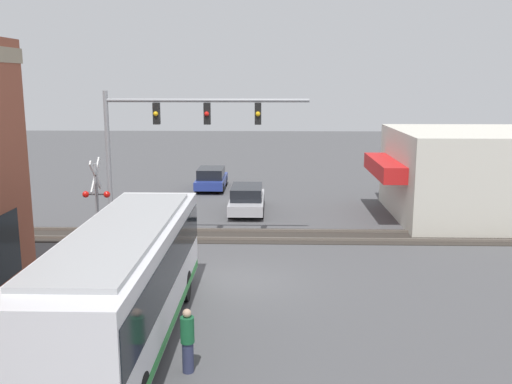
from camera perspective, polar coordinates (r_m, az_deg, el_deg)
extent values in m
plane|color=#4C4C4F|center=(20.44, -1.68, -8.98)|extent=(120.00, 120.00, 0.00)
cube|color=beige|center=(31.55, 21.91, 1.65)|extent=(8.24, 9.18, 4.51)
cube|color=red|center=(30.10, 12.74, 2.42)|extent=(5.77, 1.20, 0.80)
cube|color=silver|center=(15.75, -13.07, -8.64)|extent=(10.48, 2.55, 2.71)
cube|color=black|center=(15.62, -13.14, -7.24)|extent=(10.27, 2.59, 1.14)
cube|color=#288438|center=(16.19, -12.89, -12.59)|extent=(10.27, 2.58, 0.24)
cube|color=#A5A8AA|center=(15.34, -13.31, -3.65)|extent=(8.91, 2.17, 0.12)
cylinder|color=black|center=(18.96, -10.59, -9.20)|extent=(1.00, 2.57, 1.00)
cylinder|color=gray|center=(25.27, -14.50, 2.30)|extent=(0.20, 0.20, 6.59)
cylinder|color=gray|center=(24.16, -4.93, 9.12)|extent=(0.16, 8.54, 0.16)
cube|color=black|center=(24.52, -9.92, 7.74)|extent=(0.30, 0.27, 0.90)
sphere|color=yellow|center=(24.35, -10.00, 7.71)|extent=(0.20, 0.20, 0.20)
cube|color=black|center=(24.18, -4.91, 7.82)|extent=(0.30, 0.27, 0.90)
sphere|color=red|center=(24.02, -4.95, 7.79)|extent=(0.20, 0.20, 0.20)
cube|color=black|center=(24.04, 0.20, 7.84)|extent=(0.30, 0.27, 0.90)
sphere|color=yellow|center=(23.87, 0.19, 7.81)|extent=(0.20, 0.20, 0.20)
cylinder|color=gray|center=(25.02, -15.59, -1.33)|extent=(0.14, 0.14, 3.60)
cube|color=white|center=(24.78, -15.75, 1.61)|extent=(1.41, 0.06, 1.41)
cube|color=white|center=(24.78, -15.75, 1.61)|extent=(1.41, 0.06, 1.41)
cylinder|color=#38383A|center=(24.92, -15.65, -0.21)|extent=(0.08, 0.90, 0.08)
sphere|color=red|center=(24.74, -14.69, -0.24)|extent=(0.28, 0.28, 0.28)
sphere|color=red|center=(25.01, -16.67, -0.22)|extent=(0.28, 0.28, 0.28)
cube|color=#332D28|center=(26.14, -0.94, -4.41)|extent=(2.60, 60.00, 0.03)
cube|color=#6B6056|center=(25.44, -1.01, -4.71)|extent=(0.07, 60.00, 0.15)
cube|color=#6B6056|center=(26.82, -0.87, -3.87)|extent=(0.07, 60.00, 0.15)
cube|color=#B7B7BC|center=(30.82, -0.91, -1.01)|extent=(4.85, 1.80, 0.55)
cube|color=black|center=(30.46, -0.93, 0.00)|extent=(2.67, 1.62, 0.66)
cylinder|color=black|center=(32.33, -0.80, -0.81)|extent=(0.64, 1.82, 0.64)
cylinder|color=black|center=(29.40, -1.04, -2.03)|extent=(0.64, 1.82, 0.64)
cube|color=navy|center=(37.34, -4.47, 1.09)|extent=(4.34, 1.80, 0.52)
cube|color=black|center=(37.03, -4.52, 1.92)|extent=(2.39, 1.62, 0.64)
cylinder|color=black|center=(38.69, -4.26, 1.15)|extent=(0.64, 1.82, 0.64)
cylinder|color=black|center=(36.06, -4.69, 0.41)|extent=(0.64, 1.82, 0.64)
cylinder|color=#2D3351|center=(14.57, -6.82, -16.07)|extent=(0.28, 0.28, 0.78)
cylinder|color=#195933|center=(14.26, -6.89, -13.52)|extent=(0.34, 0.34, 0.65)
sphere|color=tan|center=(14.09, -6.93, -11.94)|extent=(0.21, 0.21, 0.21)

